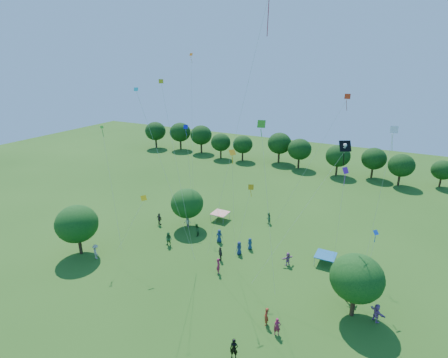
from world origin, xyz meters
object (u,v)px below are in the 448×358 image
near_tree_east (357,278)px  tent_blue (326,255)px  red_high_kite (253,63)px  pirate_kite (342,151)px  man_in_black (234,349)px  near_tree_west (77,224)px  tent_red_stripe (220,213)px  near_tree_north (187,203)px

near_tree_east → tent_blue: near_tree_east is taller
red_high_kite → pirate_kite: bearing=8.0°
man_in_black → red_high_kite: red_high_kite is taller
near_tree_west → near_tree_east: 30.61m
near_tree_east → tent_red_stripe: (-19.88, 11.82, -2.90)m
tent_blue → near_tree_west: bearing=-156.8°
tent_red_stripe → red_high_kite: 24.70m
near_tree_west → pirate_kite: (27.47, 6.68, 10.49)m
near_tree_east → tent_blue: 8.90m
near_tree_east → pirate_kite: 11.20m
near_tree_west → near_tree_east: (30.36, 3.90, 0.03)m
tent_red_stripe → tent_blue: size_ratio=1.00×
near_tree_west → man_in_black: 23.74m
near_tree_west → pirate_kite: 30.15m
near_tree_north → tent_red_stripe: (2.96, 3.96, -2.45)m
near_tree_north → near_tree_west: bearing=-122.7°
near_tree_north → man_in_black: bearing=-48.0°
tent_red_stripe → pirate_kite: (16.98, -9.04, 13.36)m
near_tree_west → tent_red_stripe: 19.11m
tent_red_stripe → tent_blue: (15.88, -4.42, 0.00)m
near_tree_east → tent_blue: bearing=118.4°
pirate_kite → tent_red_stripe: bearing=152.0°
pirate_kite → man_in_black: bearing=-110.7°
near_tree_east → red_high_kite: (-11.06, 1.63, 17.79)m
red_high_kite → tent_blue: bearing=39.3°
near_tree_north → pirate_kite: 23.28m
tent_red_stripe → near_tree_east: bearing=-30.7°
near_tree_west → near_tree_north: (7.53, 11.75, -0.42)m
near_tree_north → man_in_black: (15.40, -17.10, -2.62)m
pirate_kite → near_tree_west: bearing=-166.3°
man_in_black → tent_blue: bearing=61.0°
tent_blue → near_tree_east: bearing=-61.6°
near_tree_west → tent_red_stripe: near_tree_west is taller
near_tree_west → near_tree_north: 13.96m
near_tree_north → red_high_kite: 22.59m
near_tree_north → tent_red_stripe: size_ratio=2.49×
near_tree_north → tent_blue: 19.00m
near_tree_north → pirate_kite: bearing=-14.3°
near_tree_west → tent_blue: size_ratio=2.77×
tent_blue → pirate_kite: 14.18m
tent_red_stripe → man_in_black: man_in_black is taller
tent_blue → man_in_black: 17.00m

